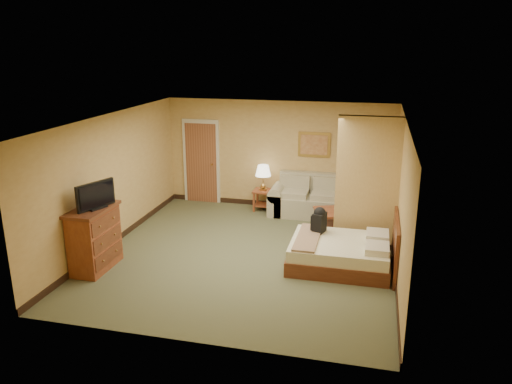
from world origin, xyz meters
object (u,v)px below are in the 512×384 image
(coffee_table, at_px, (334,217))
(bed, at_px, (344,253))
(loveseat, at_px, (310,202))
(dresser, at_px, (95,238))

(coffee_table, distance_m, bed, 1.67)
(bed, bearing_deg, loveseat, 109.91)
(loveseat, bearing_deg, bed, -70.09)
(coffee_table, relative_size, dresser, 0.85)
(coffee_table, distance_m, dresser, 4.85)
(bed, bearing_deg, dresser, -165.41)
(coffee_table, height_order, bed, bed)
(coffee_table, bearing_deg, bed, -78.92)
(coffee_table, xyz_separation_m, dresser, (-3.98, -2.76, 0.23))
(loveseat, xyz_separation_m, dresser, (-3.33, -3.80, 0.27))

